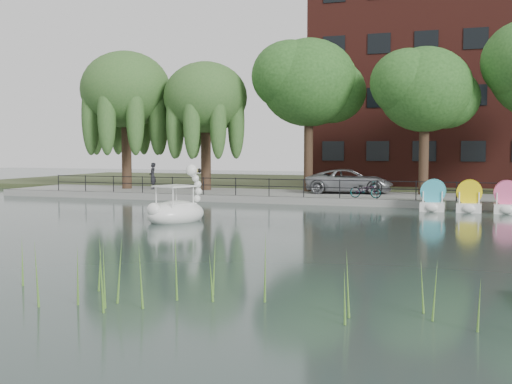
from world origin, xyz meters
The scene contains 16 objects.
ground_plane centered at (0.00, 0.00, 0.00)m, with size 120.00×120.00×0.00m, color #384A47.
promenade centered at (0.00, 16.00, 0.20)m, with size 40.00×6.00×0.40m, color gray.
kerb centered at (0.00, 13.05, 0.20)m, with size 40.00×0.25×0.40m, color gray.
land_strip centered at (0.00, 30.00, 0.18)m, with size 60.00×22.00×0.36m, color #47512D.
railing centered at (0.00, 13.25, 1.15)m, with size 32.00×0.05×1.00m.
apartment_building centered at (7.00, 29.97, 9.36)m, with size 20.00×10.07×18.00m.
willow_left centered at (-13.00, 16.50, 6.87)m, with size 5.88×5.88×9.01m.
willow_mid centered at (-7.50, 17.00, 6.25)m, with size 5.32×5.32×8.15m.
broadleaf_center centered at (-1.00, 18.00, 7.06)m, with size 6.00×6.00×9.25m.
broadleaf_right centered at (6.00, 17.50, 6.39)m, with size 5.40×5.40×8.32m.
minivan centered at (1.75, 17.05, 1.22)m, with size 5.90×2.71×1.64m, color gray.
bicycle centered at (3.30, 13.78, 0.90)m, with size 1.72×0.60×1.00m, color gray.
pedestrian centered at (-11.01, 16.37, 1.39)m, with size 0.71×0.48×1.98m, color black.
swan_boat centered at (-2.94, 3.67, 0.52)m, with size 2.67×3.27×2.39m.
pedal_boat_row centered at (10.34, 12.19, 0.61)m, with size 7.95×1.70×1.40m.
reed_bank centered at (2.00, -9.50, 0.60)m, with size 24.00×2.40×1.20m.
Camera 1 is at (9.21, -20.62, 3.13)m, focal length 45.00 mm.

